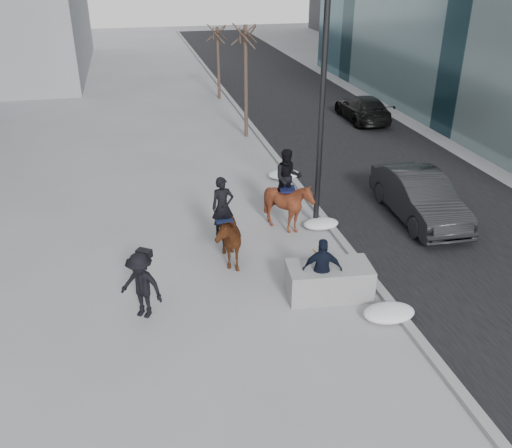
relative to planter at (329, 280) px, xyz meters
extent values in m
plane|color=gray|center=(-1.60, 0.39, -0.44)|extent=(120.00, 120.00, 0.00)
cube|color=black|center=(5.40, 10.39, -0.43)|extent=(8.00, 90.00, 0.01)
cube|color=gray|center=(1.40, 10.39, -0.38)|extent=(0.25, 90.00, 0.12)
cube|color=gray|center=(0.00, 0.00, 0.00)|extent=(2.28, 1.29, 0.87)
imported|color=black|center=(4.56, 3.74, 0.35)|extent=(1.86, 4.86, 1.58)
imported|color=black|center=(7.51, 15.50, 0.24)|extent=(2.02, 4.69, 1.34)
imported|color=#4C1D0F|center=(-2.36, 2.33, 0.40)|extent=(0.98, 2.02, 1.68)
imported|color=black|center=(-2.36, 2.48, 1.26)|extent=(0.66, 0.44, 1.76)
cube|color=#0E1634|center=(-2.36, 2.48, 0.89)|extent=(0.50, 0.58, 0.06)
imported|color=#45190D|center=(-0.01, 3.84, 0.45)|extent=(1.64, 1.79, 1.77)
imported|color=black|center=(-0.01, 3.99, 1.35)|extent=(0.99, 0.82, 1.85)
cube|color=#0E1136|center=(-0.01, 3.99, 0.96)|extent=(0.55, 0.62, 0.06)
imported|color=black|center=(-0.25, -0.14, 0.44)|extent=(1.10, 0.68, 1.75)
cylinder|color=#C35F0B|center=(-0.30, 0.41, 0.71)|extent=(0.04, 0.18, 0.07)
imported|color=black|center=(-4.80, 0.16, 0.44)|extent=(1.30, 1.17, 1.75)
cube|color=black|center=(-4.65, 0.41, 1.18)|extent=(0.42, 0.38, 0.20)
cylinder|color=black|center=(1.00, 4.01, 4.06)|extent=(0.18, 0.18, 9.00)
ellipsoid|color=silver|center=(1.10, 3.75, -0.29)|extent=(1.19, 0.75, 0.30)
ellipsoid|color=silver|center=(1.10, 8.29, -0.27)|extent=(1.29, 0.82, 0.33)
ellipsoid|color=silver|center=(1.10, -1.34, -0.27)|extent=(1.32, 0.84, 0.33)
camera|label=1|loc=(-4.57, -11.30, 7.68)|focal=38.00mm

